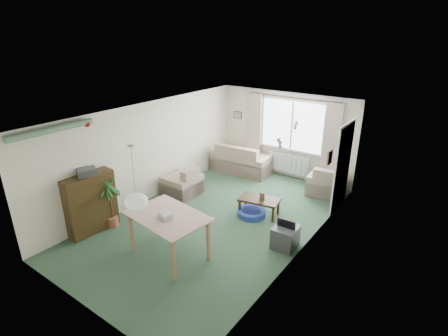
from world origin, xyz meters
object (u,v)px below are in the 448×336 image
Objects in this scene: bookshelf at (91,203)px; armchair_left at (182,181)px; dining_table at (169,236)px; pet_bed at (252,213)px; tv_cube at (285,237)px; armchair_corner at (326,180)px; sofa at (242,158)px; coffee_table at (259,206)px; houseplant at (110,201)px.

armchair_left is at bearing 85.81° from bookshelf.
dining_table is (1.93, 0.28, -0.21)m from bookshelf.
bookshelf is 3.47m from pet_bed.
armchair_left is 0.67× the size of bookshelf.
armchair_corner is at bearing 93.03° from tv_cube.
sofa is 2.64× the size of pet_bed.
sofa is at bearing 127.67° from pet_bed.
coffee_table is at bearing 127.04° from sofa.
bookshelf reaches higher than tv_cube.
sofa is at bearing 170.07° from armchair_left.
coffee_table is at bearing 96.52° from armchair_left.
tv_cube is (3.35, 1.46, -0.38)m from houseplant.
bookshelf is 2.65× the size of tv_cube.
bookshelf is 1.96m from dining_table.
bookshelf is 1.06× the size of houseplant.
coffee_table is 1.38× the size of pet_bed.
armchair_left is 3.26m from tv_cube.
sofa is 2.69m from pet_bed.
bookshelf is (-0.74, -4.58, 0.21)m from sofa.
armchair_left is (-2.98, -2.17, -0.00)m from armchair_corner.
houseplant is at bearing -135.12° from coffee_table.
tv_cube is at bearing 80.02° from armchair_left.
coffee_table is (1.74, -1.97, -0.23)m from sofa.
bookshelf is (-0.34, -2.38, 0.25)m from armchair_left.
sofa is 1.92× the size of coffee_table.
armchair_corner is 2.13m from coffee_table.
houseplant is at bearing 78.27° from sofa.
armchair_corner is 5.64m from bookshelf.
houseplant is at bearing -3.81° from armchair_left.
coffee_table is 3.25m from houseplant.
houseplant is (-3.12, -4.22, 0.22)m from armchair_corner.
coffee_table is (2.14, 0.23, -0.18)m from armchair_left.
bookshelf reaches higher than pet_bed.
sofa is 4.64m from bookshelf.
dining_table is 2.22m from tv_cube.
houseplant is (-0.15, -2.05, 0.22)m from armchair_left.
sofa is 3.59× the size of tv_cube.
houseplant is 3.10m from pet_bed.
sofa is 4.28m from houseplant.
dining_table is at bearing -103.31° from coffee_table.
coffee_table is at bearing 61.38° from armchair_corner.
bookshelf reaches higher than sofa.
pet_bed is at bearing 123.32° from sofa.
bookshelf is 3.99m from tv_cube.
pet_bed is (-1.17, 0.67, -0.15)m from tv_cube.
armchair_corner is 4.49m from dining_table.
bookshelf is (-3.32, -4.56, 0.25)m from armchair_corner.
dining_table is 2.26m from pet_bed.
sofa reaches higher than armchair_corner.
dining_table is at bearing -101.51° from pet_bed.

